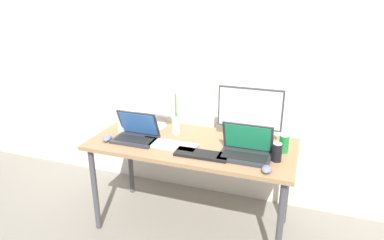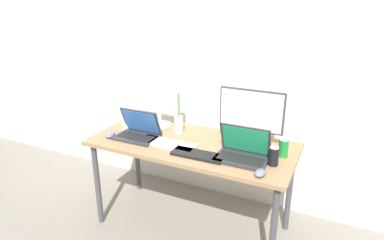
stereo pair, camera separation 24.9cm
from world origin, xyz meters
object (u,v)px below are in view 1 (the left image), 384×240
(monitor_left, at_px, (154,103))
(mouse_by_keyboard, at_px, (107,138))
(laptop_silver, at_px, (136,133))
(mouse_by_laptop, at_px, (267,169))
(laptop_secondary, at_px, (246,149))
(bamboo_vase, at_px, (176,124))
(keyboard_aux, at_px, (202,154))
(soda_can_by_laptop, at_px, (277,152))
(soda_can_near_keyboard, at_px, (284,144))
(keyboard_main, at_px, (168,145))
(monitor_center, at_px, (250,112))
(water_bottle, at_px, (121,118))
(work_desk, at_px, (192,151))

(monitor_left, distance_m, mouse_by_keyboard, 0.48)
(laptop_silver, xyz_separation_m, mouse_by_laptop, (1.00, -0.18, -0.03))
(laptop_secondary, xyz_separation_m, bamboo_vase, (-0.60, 0.22, 0.02))
(keyboard_aux, relative_size, soda_can_by_laptop, 2.94)
(mouse_by_laptop, height_order, bamboo_vase, bamboo_vase)
(laptop_silver, relative_size, soda_can_near_keyboard, 2.55)
(laptop_secondary, relative_size, keyboard_aux, 0.93)
(monitor_left, distance_m, mouse_by_laptop, 1.11)
(mouse_by_keyboard, bearing_deg, keyboard_main, -8.52)
(keyboard_main, height_order, keyboard_aux, same)
(monitor_center, distance_m, soda_can_by_laptop, 0.40)
(keyboard_aux, distance_m, water_bottle, 0.76)
(mouse_by_keyboard, bearing_deg, monitor_center, 4.21)
(monitor_center, height_order, keyboard_aux, monitor_center)
(keyboard_main, bearing_deg, mouse_by_laptop, -10.86)
(monitor_left, height_order, keyboard_aux, monitor_left)
(work_desk, bearing_deg, water_bottle, 179.65)
(work_desk, height_order, mouse_by_keyboard, mouse_by_keyboard)
(monitor_left, relative_size, monitor_center, 0.81)
(monitor_left, bearing_deg, laptop_secondary, -20.16)
(monitor_left, bearing_deg, mouse_by_laptop, -25.61)
(keyboard_aux, distance_m, bamboo_vase, 0.45)
(mouse_by_keyboard, bearing_deg, work_desk, 0.24)
(keyboard_aux, bearing_deg, mouse_by_laptop, -11.03)
(work_desk, height_order, soda_can_by_laptop, soda_can_by_laptop)
(work_desk, distance_m, monitor_left, 0.53)
(keyboard_main, distance_m, bamboo_vase, 0.26)
(work_desk, xyz_separation_m, mouse_by_keyboard, (-0.62, -0.18, 0.09))
(laptop_silver, height_order, water_bottle, water_bottle)
(mouse_by_keyboard, bearing_deg, laptop_silver, 7.86)
(work_desk, relative_size, keyboard_aux, 4.12)
(monitor_center, bearing_deg, soda_can_by_laptop, -49.33)
(soda_can_near_keyboard, bearing_deg, soda_can_by_laptop, -101.49)
(monitor_center, bearing_deg, bamboo_vase, -174.19)
(work_desk, relative_size, laptop_silver, 4.74)
(monitor_center, xyz_separation_m, mouse_by_keyboard, (-1.00, -0.36, -0.21))
(monitor_center, relative_size, soda_can_near_keyboard, 3.80)
(keyboard_main, distance_m, keyboard_aux, 0.29)
(monitor_center, bearing_deg, work_desk, -154.24)
(mouse_by_keyboard, height_order, soda_can_by_laptop, soda_can_by_laptop)
(keyboard_aux, bearing_deg, laptop_silver, 168.96)
(monitor_center, distance_m, laptop_silver, 0.87)
(soda_can_near_keyboard, relative_size, bamboo_vase, 0.39)
(mouse_by_keyboard, relative_size, bamboo_vase, 0.32)
(laptop_silver, xyz_separation_m, soda_can_by_laptop, (1.04, -0.01, 0.01))
(work_desk, xyz_separation_m, bamboo_vase, (-0.18, 0.13, 0.15))
(laptop_secondary, bearing_deg, bamboo_vase, 159.46)
(keyboard_main, relative_size, bamboo_vase, 1.34)
(keyboard_main, height_order, bamboo_vase, bamboo_vase)
(water_bottle, bearing_deg, laptop_silver, -27.61)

